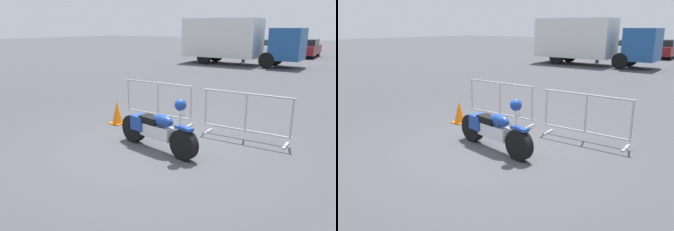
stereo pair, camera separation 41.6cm
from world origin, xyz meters
The scene contains 11 objects.
ground_plane centered at (0.00, 0.00, 0.00)m, with size 120.00×120.00×0.00m, color #424247.
motorcycle centered at (0.11, -0.02, 0.45)m, with size 2.09×0.52×1.19m.
crowd_barrier_near centered at (-1.12, 1.68, 0.55)m, with size 2.09×0.53×1.07m.
crowd_barrier_far centered at (1.34, 1.68, 0.55)m, with size 2.09×0.53×1.07m.
box_truck centered at (-5.04, 15.51, 1.64)m, with size 7.77×2.50×2.98m.
parked_car_yellow centered at (-11.64, 23.29, 0.71)m, with size 1.87×4.18×1.39m.
parked_car_tan centered at (-8.54, 23.74, 0.71)m, with size 1.88×4.20×1.40m.
parked_car_white centered at (-5.43, 23.45, 0.69)m, with size 1.82×4.07×1.36m.
parked_car_maroon centered at (-2.33, 23.83, 0.73)m, with size 1.95×4.35×1.45m.
pedestrian centered at (-5.12, 17.36, 0.92)m, with size 0.40×0.40×1.69m.
traffic_cone centered at (-1.88, 0.90, 0.29)m, with size 0.34×0.34×0.59m.
Camera 2 is at (4.29, -4.90, 2.50)m, focal length 35.00 mm.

